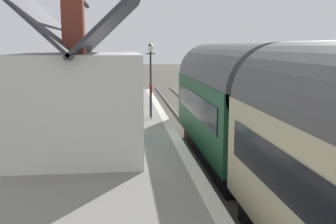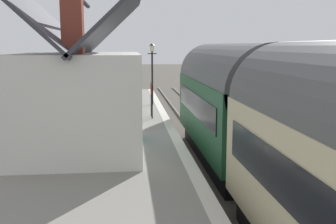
# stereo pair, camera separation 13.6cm
# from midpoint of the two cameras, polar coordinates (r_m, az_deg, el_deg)

# --- Properties ---
(ground_plane) EXTENTS (160.00, 160.00, 0.00)m
(ground_plane) POSITION_cam_midpoint_polar(r_m,az_deg,el_deg) (15.07, 5.71, -6.89)
(ground_plane) COLOR #4C473F
(platform) EXTENTS (32.00, 5.53, 0.97)m
(platform) POSITION_cam_midpoint_polar(r_m,az_deg,el_deg) (14.68, -8.88, -5.43)
(platform) COLOR gray
(platform) RESTS_ON ground
(platform_edge_coping) EXTENTS (32.00, 0.36, 0.02)m
(platform_edge_coping) POSITION_cam_midpoint_polar(r_m,az_deg,el_deg) (14.64, 1.24, -3.36)
(platform_edge_coping) COLOR beige
(platform_edge_coping) RESTS_ON platform
(rail_near) EXTENTS (52.00, 0.08, 0.14)m
(rail_near) POSITION_cam_midpoint_polar(r_m,az_deg,el_deg) (15.45, 11.65, -6.36)
(rail_near) COLOR gray
(rail_near) RESTS_ON ground
(rail_far) EXTENTS (52.00, 0.08, 0.14)m
(rail_far) POSITION_cam_midpoint_polar(r_m,az_deg,el_deg) (15.09, 6.39, -6.61)
(rail_far) COLOR gray
(rail_far) RESTS_ON ground
(station_building) EXTENTS (5.97, 3.88, 5.84)m
(station_building) POSITION_cam_midpoint_polar(r_m,az_deg,el_deg) (12.95, -11.87, 2.23)
(station_building) COLOR white
(station_building) RESTS_ON platform
(bench_mid_platform) EXTENTS (1.42, 0.49, 0.88)m
(bench_mid_platform) POSITION_cam_midpoint_polar(r_m,az_deg,el_deg) (19.88, -6.38, 1.34)
(bench_mid_platform) COLOR teal
(bench_mid_platform) RESTS_ON platform
(bench_platform_end) EXTENTS (1.41, 0.48, 0.88)m
(bench_platform_end) POSITION_cam_midpoint_polar(r_m,az_deg,el_deg) (25.41, -6.75, 3.08)
(bench_platform_end) COLOR teal
(bench_platform_end) RESTS_ON platform
(planter_edge_near) EXTENTS (0.45, 0.45, 0.73)m
(planter_edge_near) POSITION_cam_midpoint_polar(r_m,az_deg,el_deg) (24.82, -12.86, 2.49)
(planter_edge_near) COLOR gray
(planter_edge_near) RESTS_ON platform
(planter_under_sign) EXTENTS (0.58, 0.58, 0.87)m
(planter_under_sign) POSITION_cam_midpoint_polar(r_m,az_deg,el_deg) (22.52, -6.10, 2.17)
(planter_under_sign) COLOR teal
(planter_under_sign) RESTS_ON platform
(planter_bench_right) EXTENTS (0.72, 0.32, 0.56)m
(planter_bench_right) POSITION_cam_midpoint_polar(r_m,az_deg,el_deg) (19.91, -9.32, 0.67)
(planter_bench_right) COLOR gray
(planter_bench_right) RESTS_ON platform
(lamp_post_platform) EXTENTS (0.32, 0.50, 3.40)m
(lamp_post_platform) POSITION_cam_midpoint_polar(r_m,az_deg,el_deg) (22.25, -2.10, 7.22)
(lamp_post_platform) COLOR black
(lamp_post_platform) RESTS_ON platform
(station_sign_board) EXTENTS (0.96, 0.06, 1.57)m
(station_sign_board) POSITION_cam_midpoint_polar(r_m,az_deg,el_deg) (18.23, -2.14, 2.92)
(station_sign_board) COLOR black
(station_sign_board) RESTS_ON platform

